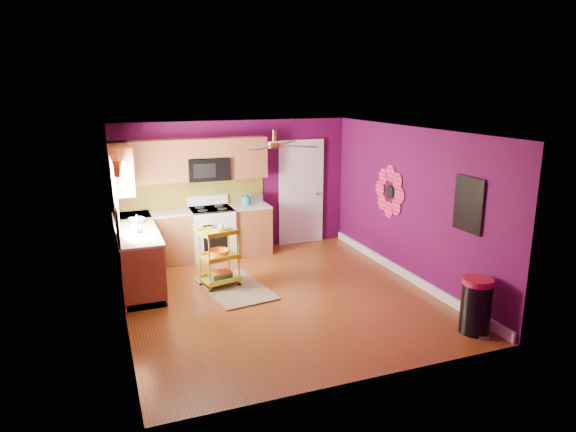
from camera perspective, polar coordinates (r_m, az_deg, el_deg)
name	(u,v)px	position (r m, az deg, el deg)	size (l,w,h in m)	color
ground	(280,296)	(7.93, -0.92, -8.87)	(5.00, 5.00, 0.00)	#6A3010
room_envelope	(281,191)	(7.45, -0.78, 2.80)	(4.54, 5.04, 2.52)	#4F093D
lower_cabinets	(171,245)	(9.15, -12.83, -3.15)	(2.81, 2.31, 0.94)	brown
electric_range	(212,232)	(9.60, -8.46, -1.82)	(0.76, 0.66, 1.13)	white
upper_cabinetry	(170,164)	(9.21, -12.97, 5.68)	(2.80, 2.30, 1.26)	brown
left_window	(115,182)	(8.03, -18.71, 3.64)	(0.08, 1.35, 1.08)	white
panel_door	(301,193)	(10.30, 1.46, 2.52)	(0.95, 0.11, 2.15)	white
right_wall_art	(422,197)	(8.21, 14.66, 2.05)	(0.04, 2.74, 1.04)	black
ceiling_fan	(274,144)	(7.53, -1.52, 7.98)	(1.01, 1.01, 0.26)	#BF8C3F
shag_rug	(235,288)	(8.21, -5.89, -8.02)	(0.88, 1.43, 0.02)	black
rolling_cart	(220,255)	(8.18, -7.57, -4.30)	(0.65, 0.53, 1.03)	yellow
trash_can	(476,306)	(7.11, 20.15, -9.34)	(0.48, 0.48, 0.74)	black
teal_kettle	(246,201)	(9.68, -4.68, 1.72)	(0.18, 0.18, 0.21)	#127F8C
toaster	(256,198)	(9.84, -3.55, 1.98)	(0.22, 0.15, 0.18)	beige
soap_bottle_a	(134,228)	(8.06, -16.76, -1.32)	(0.08, 0.08, 0.18)	#EA3F72
soap_bottle_b	(137,219)	(8.70, -16.43, -0.29)	(0.12, 0.12, 0.15)	white
counter_dish	(137,220)	(8.77, -16.46, -0.46)	(0.27, 0.27, 0.07)	white
counter_cup	(139,229)	(8.16, -16.26, -1.44)	(0.11, 0.11, 0.09)	white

